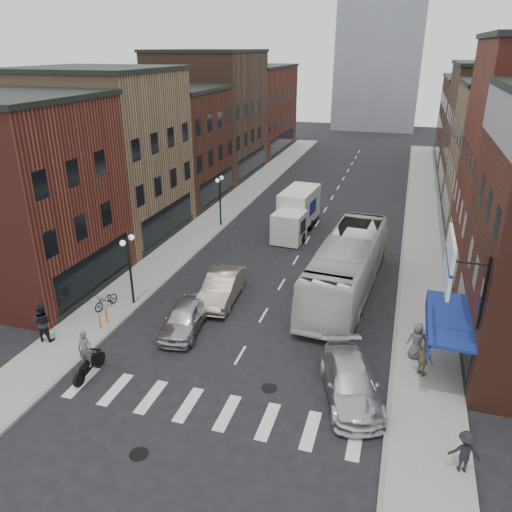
{
  "coord_description": "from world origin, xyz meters",
  "views": [
    {
      "loc": [
        6.57,
        -17.97,
        13.6
      ],
      "look_at": [
        -0.76,
        6.1,
        2.99
      ],
      "focal_mm": 35.0,
      "sensor_mm": 36.0,
      "label": 1
    }
  ],
  "objects_px": {
    "box_truck": "(296,213)",
    "ped_right_b": "(423,360)",
    "streetlamp_far": "(220,192)",
    "bike_rack": "(103,319)",
    "ped_right_a": "(465,452)",
    "sedan_left_far": "(222,287)",
    "sedan_left_near": "(184,318)",
    "curb_car": "(350,382)",
    "ped_right_c": "(417,341)",
    "streetlamp_near": "(129,258)",
    "transit_bus": "(347,266)",
    "ped_left_solo": "(43,322)",
    "motorcycle_rider": "(87,356)",
    "parked_bicycle": "(106,300)",
    "billboard_sign": "(451,263)"
  },
  "relations": [
    {
      "from": "transit_bus",
      "to": "ped_right_a",
      "type": "xyz_separation_m",
      "value": [
        5.67,
        -12.54,
        -0.77
      ]
    },
    {
      "from": "box_truck",
      "to": "ped_right_b",
      "type": "bearing_deg",
      "value": -56.05
    },
    {
      "from": "streetlamp_far",
      "to": "ped_right_a",
      "type": "xyz_separation_m",
      "value": [
        16.96,
        -21.52,
        -1.96
      ]
    },
    {
      "from": "ped_left_solo",
      "to": "ped_right_a",
      "type": "relative_size",
      "value": 1.23
    },
    {
      "from": "parked_bicycle",
      "to": "ped_right_a",
      "type": "height_order",
      "value": "ped_right_a"
    },
    {
      "from": "streetlamp_near",
      "to": "box_truck",
      "type": "bearing_deg",
      "value": 67.08
    },
    {
      "from": "ped_left_solo",
      "to": "ped_right_b",
      "type": "relative_size",
      "value": 1.27
    },
    {
      "from": "ped_right_a",
      "to": "ped_right_b",
      "type": "height_order",
      "value": "ped_right_a"
    },
    {
      "from": "transit_bus",
      "to": "curb_car",
      "type": "height_order",
      "value": "transit_bus"
    },
    {
      "from": "streetlamp_far",
      "to": "bike_rack",
      "type": "relative_size",
      "value": 5.14
    },
    {
      "from": "bike_rack",
      "to": "ped_left_solo",
      "type": "relative_size",
      "value": 0.4
    },
    {
      "from": "curb_car",
      "to": "ped_left_solo",
      "type": "distance_m",
      "value": 14.97
    },
    {
      "from": "transit_bus",
      "to": "sedan_left_near",
      "type": "distance_m",
      "value": 10.0
    },
    {
      "from": "bike_rack",
      "to": "ped_right_c",
      "type": "xyz_separation_m",
      "value": [
        15.56,
        1.73,
        0.5
      ]
    },
    {
      "from": "sedan_left_near",
      "to": "sedan_left_far",
      "type": "relative_size",
      "value": 0.88
    },
    {
      "from": "parked_bicycle",
      "to": "ped_right_b",
      "type": "distance_m",
      "value": 16.82
    },
    {
      "from": "streetlamp_near",
      "to": "motorcycle_rider",
      "type": "xyz_separation_m",
      "value": [
        1.49,
        -6.5,
        -1.83
      ]
    },
    {
      "from": "sedan_left_near",
      "to": "ped_left_solo",
      "type": "xyz_separation_m",
      "value": [
        -6.14,
        -3.05,
        0.39
      ]
    },
    {
      "from": "streetlamp_near",
      "to": "ped_right_a",
      "type": "xyz_separation_m",
      "value": [
        16.96,
        -7.52,
        -1.96
      ]
    },
    {
      "from": "streetlamp_near",
      "to": "streetlamp_far",
      "type": "height_order",
      "value": "same"
    },
    {
      "from": "sedan_left_far",
      "to": "ped_right_b",
      "type": "xyz_separation_m",
      "value": [
        11.03,
        -4.31,
        0.11
      ]
    },
    {
      "from": "bike_rack",
      "to": "curb_car",
      "type": "relative_size",
      "value": 0.15
    },
    {
      "from": "ped_right_c",
      "to": "box_truck",
      "type": "bearing_deg",
      "value": -63.78
    },
    {
      "from": "motorcycle_rider",
      "to": "curb_car",
      "type": "relative_size",
      "value": 0.44
    },
    {
      "from": "motorcycle_rider",
      "to": "ped_right_a",
      "type": "height_order",
      "value": "motorcycle_rider"
    },
    {
      "from": "billboard_sign",
      "to": "curb_car",
      "type": "bearing_deg",
      "value": -161.6
    },
    {
      "from": "streetlamp_far",
      "to": "transit_bus",
      "type": "distance_m",
      "value": 14.48
    },
    {
      "from": "sedan_left_far",
      "to": "ped_right_a",
      "type": "xyz_separation_m",
      "value": [
        12.35,
        -9.52,
        0.13
      ]
    },
    {
      "from": "transit_bus",
      "to": "sedan_left_far",
      "type": "distance_m",
      "value": 7.39
    },
    {
      "from": "ped_left_solo",
      "to": "ped_right_a",
      "type": "height_order",
      "value": "ped_left_solo"
    },
    {
      "from": "curb_car",
      "to": "ped_left_solo",
      "type": "bearing_deg",
      "value": 163.0
    },
    {
      "from": "streetlamp_near",
      "to": "sedan_left_near",
      "type": "bearing_deg",
      "value": -23.24
    },
    {
      "from": "streetlamp_far",
      "to": "sedan_left_near",
      "type": "height_order",
      "value": "streetlamp_far"
    },
    {
      "from": "ped_left_solo",
      "to": "ped_right_a",
      "type": "distance_m",
      "value": 19.36
    },
    {
      "from": "sedan_left_far",
      "to": "ped_right_a",
      "type": "bearing_deg",
      "value": -41.52
    },
    {
      "from": "motorcycle_rider",
      "to": "ped_right_c",
      "type": "bearing_deg",
      "value": 15.03
    },
    {
      "from": "bike_rack",
      "to": "box_truck",
      "type": "distance_m",
      "value": 18.39
    },
    {
      "from": "ped_right_a",
      "to": "motorcycle_rider",
      "type": "bearing_deg",
      "value": -7.66
    },
    {
      "from": "bike_rack",
      "to": "ped_right_a",
      "type": "relative_size",
      "value": 0.5
    },
    {
      "from": "curb_car",
      "to": "ped_right_b",
      "type": "xyz_separation_m",
      "value": [
        2.87,
        2.26,
        0.17
      ]
    },
    {
      "from": "curb_car",
      "to": "transit_bus",
      "type": "bearing_deg",
      "value": 81.08
    },
    {
      "from": "ped_right_a",
      "to": "sedan_left_near",
      "type": "bearing_deg",
      "value": -28.02
    },
    {
      "from": "box_truck",
      "to": "ped_left_solo",
      "type": "bearing_deg",
      "value": -108.88
    },
    {
      "from": "box_truck",
      "to": "motorcycle_rider",
      "type": "bearing_deg",
      "value": -97.95
    },
    {
      "from": "curb_car",
      "to": "box_truck",
      "type": "bearing_deg",
      "value": 91.47
    },
    {
      "from": "transit_bus",
      "to": "box_truck",
      "type": "bearing_deg",
      "value": 122.8
    },
    {
      "from": "billboard_sign",
      "to": "ped_right_b",
      "type": "relative_size",
      "value": 2.37
    },
    {
      "from": "parked_bicycle",
      "to": "ped_right_c",
      "type": "height_order",
      "value": "ped_right_c"
    },
    {
      "from": "streetlamp_near",
      "to": "bike_rack",
      "type": "xyz_separation_m",
      "value": [
        -0.2,
        -2.7,
        -2.36
      ]
    },
    {
      "from": "motorcycle_rider",
      "to": "ped_right_b",
      "type": "xyz_separation_m",
      "value": [
        14.15,
        4.2,
        -0.15
      ]
    }
  ]
}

